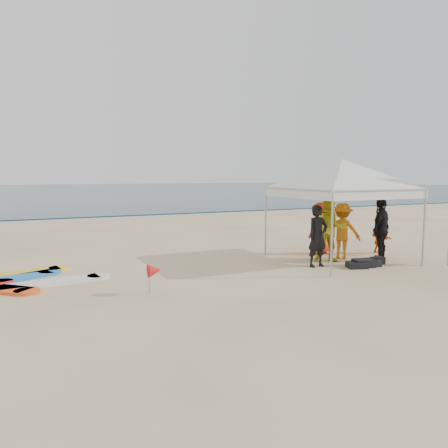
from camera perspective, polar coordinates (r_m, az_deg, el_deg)
ground at (r=9.02m, az=1.68°, el=-9.61°), size 120.00×120.00×0.00m
ocean at (r=67.89m, az=-21.85°, el=4.00°), size 160.00×84.00×0.08m
shoreline_foam at (r=26.34m, az=-16.46°, el=0.82°), size 160.00×1.20×0.01m
person_black_a at (r=12.06m, az=12.14°, el=-1.55°), size 0.63×0.44×1.68m
person_yellow at (r=12.76m, az=13.71°, el=-0.64°), size 1.15×1.05×1.91m
person_orange_a at (r=13.44m, az=15.17°, el=-0.87°), size 1.22×1.15×1.65m
person_black_b at (r=13.44m, az=19.80°, el=-0.67°), size 1.16×0.87×1.82m
person_orange_b at (r=14.04m, az=12.50°, el=-0.53°), size 0.84×0.58×1.63m
person_seated at (r=14.70m, az=19.59°, el=-1.74°), size 0.43×0.94×0.98m
canopy_tent at (r=13.01m, az=15.17°, el=8.14°), size 4.45×4.45×3.35m
marker_pennant at (r=9.31m, az=-9.05°, el=-6.04°), size 0.28×0.28×0.64m
gear_pile at (r=12.52m, az=18.03°, el=-4.90°), size 1.37×0.57×0.22m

